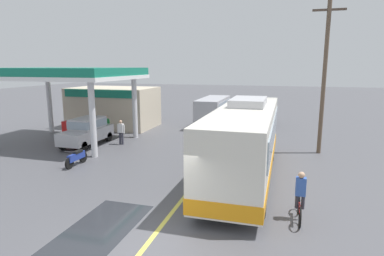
{
  "coord_description": "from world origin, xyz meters",
  "views": [
    {
      "loc": [
        3.73,
        -8.05,
        5.23
      ],
      "look_at": [
        -1.5,
        10.0,
        1.6
      ],
      "focal_mm": 30.22,
      "sensor_mm": 36.0,
      "label": 1
    }
  ],
  "objects_px": {
    "minibus_opposing_lane": "(213,109)",
    "motorcycle_parked_forecourt": "(76,157)",
    "pedestrian_by_shop": "(121,131)",
    "pedestrian_near_pump": "(106,125)",
    "car_at_pump": "(87,130)",
    "coach_bus_main": "(245,142)",
    "car_trailing_behind_bus": "(261,113)",
    "cyclist_on_shoulder": "(300,198)"
  },
  "relations": [
    {
      "from": "minibus_opposing_lane",
      "to": "pedestrian_by_shop",
      "type": "height_order",
      "value": "minibus_opposing_lane"
    },
    {
      "from": "cyclist_on_shoulder",
      "to": "motorcycle_parked_forecourt",
      "type": "relative_size",
      "value": 1.01
    },
    {
      "from": "minibus_opposing_lane",
      "to": "car_trailing_behind_bus",
      "type": "bearing_deg",
      "value": 23.67
    },
    {
      "from": "coach_bus_main",
      "to": "cyclist_on_shoulder",
      "type": "relative_size",
      "value": 6.07
    },
    {
      "from": "car_trailing_behind_bus",
      "to": "coach_bus_main",
      "type": "bearing_deg",
      "value": -88.59
    },
    {
      "from": "cyclist_on_shoulder",
      "to": "car_trailing_behind_bus",
      "type": "height_order",
      "value": "car_trailing_behind_bus"
    },
    {
      "from": "cyclist_on_shoulder",
      "to": "car_at_pump",
      "type": "bearing_deg",
      "value": 151.06
    },
    {
      "from": "pedestrian_near_pump",
      "to": "coach_bus_main",
      "type": "bearing_deg",
      "value": -28.66
    },
    {
      "from": "car_at_pump",
      "to": "minibus_opposing_lane",
      "type": "xyz_separation_m",
      "value": [
        6.54,
        9.34,
        0.46
      ]
    },
    {
      "from": "coach_bus_main",
      "to": "car_trailing_behind_bus",
      "type": "distance_m",
      "value": 14.72
    },
    {
      "from": "coach_bus_main",
      "to": "minibus_opposing_lane",
      "type": "distance_m",
      "value": 13.66
    },
    {
      "from": "motorcycle_parked_forecourt",
      "to": "pedestrian_by_shop",
      "type": "relative_size",
      "value": 1.08
    },
    {
      "from": "motorcycle_parked_forecourt",
      "to": "pedestrian_near_pump",
      "type": "distance_m",
      "value": 6.84
    },
    {
      "from": "motorcycle_parked_forecourt",
      "to": "car_trailing_behind_bus",
      "type": "relative_size",
      "value": 0.43
    },
    {
      "from": "car_trailing_behind_bus",
      "to": "pedestrian_near_pump",
      "type": "bearing_deg",
      "value": -140.08
    },
    {
      "from": "car_at_pump",
      "to": "pedestrian_by_shop",
      "type": "relative_size",
      "value": 2.53
    },
    {
      "from": "car_at_pump",
      "to": "pedestrian_by_shop",
      "type": "bearing_deg",
      "value": 19.13
    },
    {
      "from": "coach_bus_main",
      "to": "pedestrian_by_shop",
      "type": "relative_size",
      "value": 6.65
    },
    {
      "from": "minibus_opposing_lane",
      "to": "car_trailing_behind_bus",
      "type": "xyz_separation_m",
      "value": [
        4.02,
        1.76,
        -0.46
      ]
    },
    {
      "from": "cyclist_on_shoulder",
      "to": "motorcycle_parked_forecourt",
      "type": "bearing_deg",
      "value": 164.12
    },
    {
      "from": "coach_bus_main",
      "to": "car_trailing_behind_bus",
      "type": "xyz_separation_m",
      "value": [
        -0.36,
        14.7,
        -0.71
      ]
    },
    {
      "from": "minibus_opposing_lane",
      "to": "pedestrian_by_shop",
      "type": "bearing_deg",
      "value": -117.16
    },
    {
      "from": "coach_bus_main",
      "to": "pedestrian_near_pump",
      "type": "height_order",
      "value": "coach_bus_main"
    },
    {
      "from": "car_at_pump",
      "to": "cyclist_on_shoulder",
      "type": "relative_size",
      "value": 2.31
    },
    {
      "from": "car_at_pump",
      "to": "coach_bus_main",
      "type": "bearing_deg",
      "value": -18.23
    },
    {
      "from": "cyclist_on_shoulder",
      "to": "car_trailing_behind_bus",
      "type": "bearing_deg",
      "value": 98.42
    },
    {
      "from": "coach_bus_main",
      "to": "pedestrian_near_pump",
      "type": "bearing_deg",
      "value": 151.34
    },
    {
      "from": "car_at_pump",
      "to": "pedestrian_near_pump",
      "type": "relative_size",
      "value": 2.53
    },
    {
      "from": "coach_bus_main",
      "to": "car_at_pump",
      "type": "height_order",
      "value": "coach_bus_main"
    },
    {
      "from": "pedestrian_by_shop",
      "to": "car_trailing_behind_bus",
      "type": "xyz_separation_m",
      "value": [
        8.43,
        10.37,
        0.08
      ]
    },
    {
      "from": "minibus_opposing_lane",
      "to": "car_trailing_behind_bus",
      "type": "distance_m",
      "value": 4.41
    },
    {
      "from": "coach_bus_main",
      "to": "cyclist_on_shoulder",
      "type": "bearing_deg",
      "value": -57.73
    },
    {
      "from": "coach_bus_main",
      "to": "pedestrian_near_pump",
      "type": "distance_m",
      "value": 12.39
    },
    {
      "from": "cyclist_on_shoulder",
      "to": "pedestrian_by_shop",
      "type": "height_order",
      "value": "cyclist_on_shoulder"
    },
    {
      "from": "minibus_opposing_lane",
      "to": "motorcycle_parked_forecourt",
      "type": "xyz_separation_m",
      "value": [
        -4.42,
        -13.52,
        -1.03
      ]
    },
    {
      "from": "minibus_opposing_lane",
      "to": "cyclist_on_shoulder",
      "type": "distance_m",
      "value": 18.02
    },
    {
      "from": "minibus_opposing_lane",
      "to": "pedestrian_near_pump",
      "type": "bearing_deg",
      "value": -132.7
    },
    {
      "from": "pedestrian_by_shop",
      "to": "pedestrian_near_pump",
      "type": "bearing_deg",
      "value": 142.12
    },
    {
      "from": "pedestrian_near_pump",
      "to": "cyclist_on_shoulder",
      "type": "bearing_deg",
      "value": -36.23
    },
    {
      "from": "cyclist_on_shoulder",
      "to": "car_trailing_behind_bus",
      "type": "distance_m",
      "value": 18.65
    },
    {
      "from": "minibus_opposing_lane",
      "to": "motorcycle_parked_forecourt",
      "type": "distance_m",
      "value": 14.26
    },
    {
      "from": "car_at_pump",
      "to": "minibus_opposing_lane",
      "type": "height_order",
      "value": "minibus_opposing_lane"
    }
  ]
}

